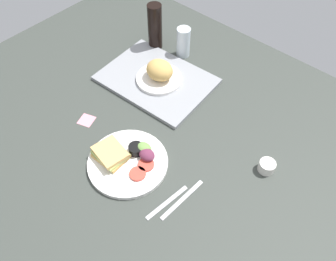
{
  "coord_description": "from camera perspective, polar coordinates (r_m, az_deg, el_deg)",
  "views": [
    {
      "loc": [
        52.04,
        -53.42,
        99.2
      ],
      "look_at": [
        2.0,
        3.0,
        4.0
      ],
      "focal_mm": 35.97,
      "sensor_mm": 36.0,
      "label": 1
    }
  ],
  "objects": [
    {
      "name": "sticky_note",
      "position": [
        1.33,
        -13.64,
        1.71
      ],
      "size": [
        7.13,
        7.13,
        0.12
      ],
      "primitive_type": "cube",
      "rotation": [
        0.0,
        0.0,
        0.34
      ],
      "color": "pink",
      "rests_on": "ground_plane"
    },
    {
      "name": "espresso_cup",
      "position": [
        1.2,
        16.38,
        -5.85
      ],
      "size": [
        5.6,
        5.6,
        4.0
      ],
      "primitive_type": "cylinder",
      "color": "silver",
      "rests_on": "ground_plane"
    },
    {
      "name": "ground_plane",
      "position": [
        1.25,
        -1.6,
        -1.89
      ],
      "size": [
        190.0,
        150.0,
        3.0
      ],
      "primitive_type": "cube",
      "color": "#383D38"
    },
    {
      "name": "soda_bottle",
      "position": [
        1.57,
        -2.23,
        17.15
      ],
      "size": [
        6.4,
        6.4,
        21.21
      ],
      "primitive_type": "cylinder",
      "color": "black",
      "rests_on": "ground_plane"
    },
    {
      "name": "serving_tray",
      "position": [
        1.44,
        -1.97,
        8.64
      ],
      "size": [
        47.07,
        35.89,
        1.6
      ],
      "primitive_type": "cube",
      "rotation": [
        0.0,
        0.0,
        0.07
      ],
      "color": "gray",
      "rests_on": "ground_plane"
    },
    {
      "name": "drinking_glass",
      "position": [
        1.54,
        2.61,
        14.72
      ],
      "size": [
        6.07,
        6.07,
        13.74
      ],
      "primitive_type": "cylinder",
      "color": "silver",
      "rests_on": "ground_plane"
    },
    {
      "name": "plate_with_salad",
      "position": [
        1.18,
        -6.94,
        -4.87
      ],
      "size": [
        27.95,
        27.95,
        5.4
      ],
      "color": "white",
      "rests_on": "ground_plane"
    },
    {
      "name": "fork",
      "position": [
        1.1,
        -0.17,
        -12.06
      ],
      "size": [
        3.49,
        17.04,
        0.5
      ],
      "primitive_type": "cube",
      "rotation": [
        0.0,
        0.0,
        1.45
      ],
      "color": "#B7B7BC",
      "rests_on": "ground_plane"
    },
    {
      "name": "bread_plate_near",
      "position": [
        1.41,
        -1.46,
        9.68
      ],
      "size": [
        19.23,
        19.23,
        9.31
      ],
      "color": "white",
      "rests_on": "serving_tray"
    },
    {
      "name": "knife",
      "position": [
        1.11,
        2.42,
        -11.59
      ],
      "size": [
        2.49,
        19.05,
        0.5
      ],
      "primitive_type": "cube",
      "rotation": [
        0.0,
        0.0,
        1.51
      ],
      "color": "#B7B7BC",
      "rests_on": "ground_plane"
    }
  ]
}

